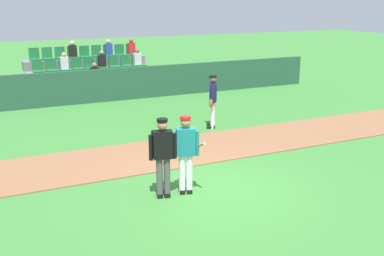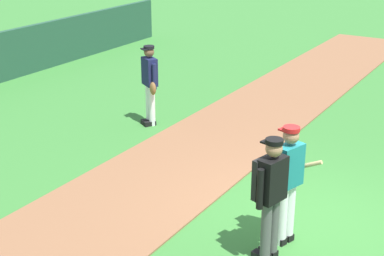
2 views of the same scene
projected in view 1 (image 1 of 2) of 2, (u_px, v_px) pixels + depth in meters
The scene contains 7 objects.
ground_plane at pixel (213, 190), 10.27m from camera, with size 80.00×80.00×0.00m, color #387A33.
infield_dirt_path at pixel (166, 153), 12.69m from camera, with size 28.00×2.49×0.03m, color brown.
dugout_fence at pixel (101, 86), 18.77m from camera, with size 20.00×0.16×1.36m, color #234C38.
stadium_bleachers at pixel (91, 80), 20.43m from camera, with size 5.55×2.95×2.30m.
batter_teal_jersey at pixel (186, 152), 9.85m from camera, with size 0.58×0.80×1.76m.
umpire_home_plate at pixel (163, 153), 9.66m from camera, with size 0.58×0.37×1.76m.
runner_navy_jersey at pixel (213, 100), 14.88m from camera, with size 0.48×0.58×1.76m.
Camera 1 is at (-4.42, -8.41, 4.17)m, focal length 42.86 mm.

